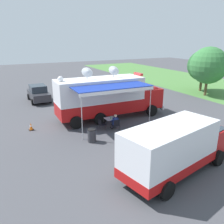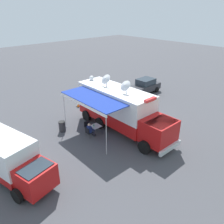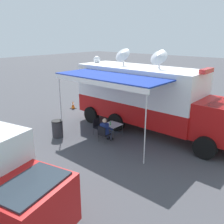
{
  "view_description": "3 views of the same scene",
  "coord_description": "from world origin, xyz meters",
  "px_view_note": "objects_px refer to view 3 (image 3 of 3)",
  "views": [
    {
      "loc": [
        17.15,
        -7.55,
        6.6
      ],
      "look_at": [
        1.67,
        0.29,
        1.06
      ],
      "focal_mm": 37.03,
      "sensor_mm": 36.0,
      "label": 1
    },
    {
      "loc": [
        12.22,
        12.71,
        9.67
      ],
      "look_at": [
        0.51,
        0.16,
        1.57
      ],
      "focal_mm": 36.04,
      "sensor_mm": 36.0,
      "label": 2
    },
    {
      "loc": [
        11.21,
        7.49,
        5.15
      ],
      "look_at": [
        1.35,
        -0.78,
        1.07
      ],
      "focal_mm": 38.99,
      "sensor_mm": 36.0,
      "label": 3
    }
  ],
  "objects_px": {
    "folding_chair_at_table": "(103,133)",
    "folding_table": "(112,125)",
    "seated_responder": "(106,129)",
    "traffic_cone": "(73,105)",
    "car_behind_truck": "(157,83)",
    "folding_chair_beside_table": "(98,126)",
    "command_truck": "(149,97)",
    "water_bottle": "(110,123)",
    "trash_bin": "(57,129)"
  },
  "relations": [
    {
      "from": "folding_table",
      "to": "folding_chair_at_table",
      "type": "xyz_separation_m",
      "value": [
        0.8,
        0.07,
        -0.16
      ]
    },
    {
      "from": "trash_bin",
      "to": "water_bottle",
      "type": "bearing_deg",
      "value": 126.29
    },
    {
      "from": "seated_responder",
      "to": "traffic_cone",
      "type": "xyz_separation_m",
      "value": [
        -2.78,
        -5.66,
        -0.37
      ]
    },
    {
      "from": "car_behind_truck",
      "to": "folding_chair_beside_table",
      "type": "bearing_deg",
      "value": 13.74
    },
    {
      "from": "folding_table",
      "to": "car_behind_truck",
      "type": "distance_m",
      "value": 11.16
    },
    {
      "from": "water_bottle",
      "to": "traffic_cone",
      "type": "relative_size",
      "value": 0.39
    },
    {
      "from": "folding_table",
      "to": "car_behind_truck",
      "type": "xyz_separation_m",
      "value": [
        -10.6,
        -3.49,
        0.21
      ]
    },
    {
      "from": "seated_responder",
      "to": "folding_chair_at_table",
      "type": "bearing_deg",
      "value": -0.98
    },
    {
      "from": "folding_table",
      "to": "trash_bin",
      "type": "bearing_deg",
      "value": -51.38
    },
    {
      "from": "folding_chair_beside_table",
      "to": "trash_bin",
      "type": "bearing_deg",
      "value": -41.48
    },
    {
      "from": "seated_responder",
      "to": "traffic_cone",
      "type": "bearing_deg",
      "value": -116.18
    },
    {
      "from": "command_truck",
      "to": "folding_table",
      "type": "xyz_separation_m",
      "value": [
        2.08,
        -0.85,
        -1.27
      ]
    },
    {
      "from": "seated_responder",
      "to": "folding_table",
      "type": "bearing_deg",
      "value": -172.83
    },
    {
      "from": "command_truck",
      "to": "seated_responder",
      "type": "distance_m",
      "value": 3.09
    },
    {
      "from": "folding_chair_beside_table",
      "to": "car_behind_truck",
      "type": "xyz_separation_m",
      "value": [
        -10.81,
        -2.64,
        0.37
      ]
    },
    {
      "from": "traffic_cone",
      "to": "car_behind_truck",
      "type": "height_order",
      "value": "car_behind_truck"
    },
    {
      "from": "folding_chair_at_table",
      "to": "traffic_cone",
      "type": "height_order",
      "value": "folding_chair_at_table"
    },
    {
      "from": "traffic_cone",
      "to": "car_behind_truck",
      "type": "distance_m",
      "value": 8.7
    },
    {
      "from": "command_truck",
      "to": "traffic_cone",
      "type": "distance_m",
      "value": 6.64
    },
    {
      "from": "folding_chair_at_table",
      "to": "seated_responder",
      "type": "height_order",
      "value": "seated_responder"
    },
    {
      "from": "folding_table",
      "to": "car_behind_truck",
      "type": "relative_size",
      "value": 0.19
    },
    {
      "from": "folding_chair_beside_table",
      "to": "folding_chair_at_table",
      "type": "bearing_deg",
      "value": 57.39
    },
    {
      "from": "command_truck",
      "to": "folding_table",
      "type": "height_order",
      "value": "command_truck"
    },
    {
      "from": "command_truck",
      "to": "trash_bin",
      "type": "xyz_separation_m",
      "value": [
        3.89,
        -3.11,
        -1.49
      ]
    },
    {
      "from": "folding_chair_beside_table",
      "to": "traffic_cone",
      "type": "relative_size",
      "value": 1.5
    },
    {
      "from": "water_bottle",
      "to": "folding_chair_at_table",
      "type": "xyz_separation_m",
      "value": [
        0.64,
        0.09,
        -0.32
      ]
    },
    {
      "from": "water_bottle",
      "to": "folding_chair_at_table",
      "type": "relative_size",
      "value": 0.26
    },
    {
      "from": "folding_chair_beside_table",
      "to": "seated_responder",
      "type": "relative_size",
      "value": 0.7
    },
    {
      "from": "folding_table",
      "to": "folding_chair_at_table",
      "type": "bearing_deg",
      "value": 5.26
    },
    {
      "from": "folding_chair_beside_table",
      "to": "traffic_cone",
      "type": "height_order",
      "value": "folding_chair_beside_table"
    },
    {
      "from": "command_truck",
      "to": "car_behind_truck",
      "type": "bearing_deg",
      "value": -153.0
    },
    {
      "from": "folding_chair_at_table",
      "to": "traffic_cone",
      "type": "xyz_separation_m",
      "value": [
        -2.97,
        -5.65,
        -0.23
      ]
    },
    {
      "from": "seated_responder",
      "to": "car_behind_truck",
      "type": "relative_size",
      "value": 0.3
    },
    {
      "from": "folding_chair_at_table",
      "to": "traffic_cone",
      "type": "relative_size",
      "value": 1.5
    },
    {
      "from": "folding_chair_at_table",
      "to": "car_behind_truck",
      "type": "xyz_separation_m",
      "value": [
        -11.4,
        -3.57,
        0.37
      ]
    },
    {
      "from": "command_truck",
      "to": "seated_responder",
      "type": "relative_size",
      "value": 7.62
    },
    {
      "from": "folding_chair_beside_table",
      "to": "seated_responder",
      "type": "distance_m",
      "value": 1.02
    },
    {
      "from": "folding_table",
      "to": "water_bottle",
      "type": "distance_m",
      "value": 0.23
    },
    {
      "from": "seated_responder",
      "to": "water_bottle",
      "type": "bearing_deg",
      "value": -168.59
    },
    {
      "from": "folding_table",
      "to": "seated_responder",
      "type": "xyz_separation_m",
      "value": [
        0.61,
        0.08,
        -0.02
      ]
    },
    {
      "from": "water_bottle",
      "to": "command_truck",
      "type": "bearing_deg",
      "value": 158.99
    },
    {
      "from": "water_bottle",
      "to": "folding_chair_at_table",
      "type": "distance_m",
      "value": 0.72
    },
    {
      "from": "folding_chair_at_table",
      "to": "folding_table",
      "type": "bearing_deg",
      "value": -174.74
    },
    {
      "from": "water_bottle",
      "to": "folding_chair_beside_table",
      "type": "xyz_separation_m",
      "value": [
        0.05,
        -0.83,
        -0.32
      ]
    },
    {
      "from": "seated_responder",
      "to": "traffic_cone",
      "type": "relative_size",
      "value": 2.16
    },
    {
      "from": "traffic_cone",
      "to": "folding_chair_beside_table",
      "type": "bearing_deg",
      "value": 63.3
    },
    {
      "from": "folding_chair_at_table",
      "to": "car_behind_truck",
      "type": "bearing_deg",
      "value": -162.63
    },
    {
      "from": "folding_chair_at_table",
      "to": "trash_bin",
      "type": "bearing_deg",
      "value": -66.67
    },
    {
      "from": "command_truck",
      "to": "folding_chair_beside_table",
      "type": "bearing_deg",
      "value": -36.49
    },
    {
      "from": "trash_bin",
      "to": "car_behind_truck",
      "type": "bearing_deg",
      "value": -174.34
    }
  ]
}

